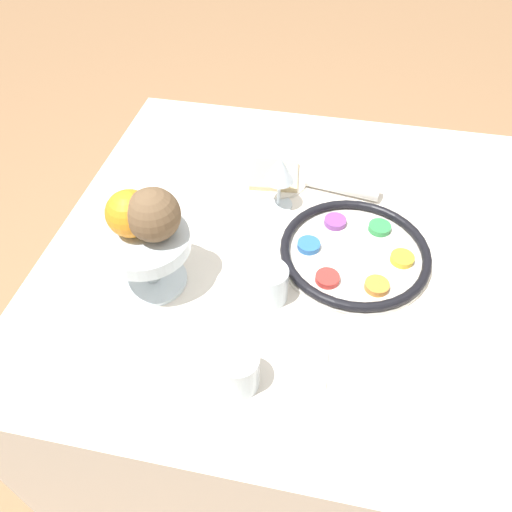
% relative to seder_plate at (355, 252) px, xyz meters
% --- Properties ---
extents(ground_plane, '(8.00, 8.00, 0.00)m').
position_rel_seder_plate_xyz_m(ground_plane, '(0.10, -0.02, -0.76)').
color(ground_plane, '#99704C').
extents(dining_table, '(1.14, 1.06, 0.75)m').
position_rel_seder_plate_xyz_m(dining_table, '(0.10, -0.02, -0.39)').
color(dining_table, silver).
rests_on(dining_table, ground_plane).
extents(seder_plate, '(0.32, 0.32, 0.03)m').
position_rel_seder_plate_xyz_m(seder_plate, '(0.00, 0.00, 0.00)').
color(seder_plate, silver).
rests_on(seder_plate, dining_table).
extents(wine_glass, '(0.07, 0.07, 0.14)m').
position_rel_seder_plate_xyz_m(wine_glass, '(0.19, -0.14, 0.09)').
color(wine_glass, silver).
rests_on(wine_glass, dining_table).
extents(fruit_stand, '(0.17, 0.17, 0.13)m').
position_rel_seder_plate_xyz_m(fruit_stand, '(0.40, 0.15, 0.08)').
color(fruit_stand, silver).
rests_on(fruit_stand, dining_table).
extents(orange_fruit, '(0.09, 0.09, 0.09)m').
position_rel_seder_plate_xyz_m(orange_fruit, '(0.43, 0.14, 0.16)').
color(orange_fruit, orange).
rests_on(orange_fruit, fruit_stand).
extents(coconut, '(0.10, 0.10, 0.10)m').
position_rel_seder_plate_xyz_m(coconut, '(0.38, 0.14, 0.17)').
color(coconut, brown).
rests_on(coconut, fruit_stand).
extents(bread_plate, '(0.17, 0.17, 0.02)m').
position_rel_seder_plate_xyz_m(bread_plate, '(0.22, -0.23, -0.01)').
color(bread_plate, silver).
rests_on(bread_plate, dining_table).
extents(napkin_roll, '(0.19, 0.07, 0.04)m').
position_rel_seder_plate_xyz_m(napkin_roll, '(0.04, -0.22, 0.01)').
color(napkin_roll, white).
rests_on(napkin_roll, dining_table).
extents(cup_near, '(0.07, 0.07, 0.08)m').
position_rel_seder_plate_xyz_m(cup_near, '(0.18, 0.34, 0.02)').
color(cup_near, silver).
rests_on(cup_near, dining_table).
extents(cup_mid, '(0.07, 0.07, 0.08)m').
position_rel_seder_plate_xyz_m(cup_mid, '(0.16, 0.14, 0.02)').
color(cup_mid, silver).
rests_on(cup_mid, dining_table).
extents(cup_far, '(0.07, 0.07, 0.08)m').
position_rel_seder_plate_xyz_m(cup_far, '(-0.27, 0.28, 0.02)').
color(cup_far, silver).
rests_on(cup_far, dining_table).
extents(fork_left, '(0.03, 0.17, 0.01)m').
position_rel_seder_plate_xyz_m(fork_left, '(0.01, 0.25, -0.01)').
color(fork_left, silver).
rests_on(fork_left, dining_table).
extents(fork_right, '(0.03, 0.17, 0.01)m').
position_rel_seder_plate_xyz_m(fork_right, '(0.04, 0.25, -0.01)').
color(fork_right, silver).
rests_on(fork_right, dining_table).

